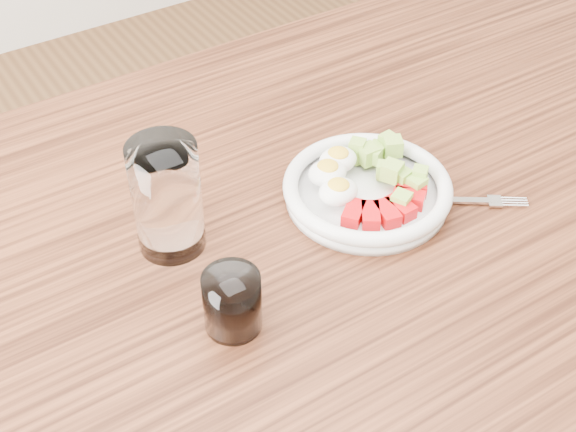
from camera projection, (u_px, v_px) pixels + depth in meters
name	position (u px, v px, depth m)	size (l,w,h in m)	color
dining_table	(299.00, 293.00, 1.04)	(1.50, 0.90, 0.77)	brown
bowl	(366.00, 187.00, 1.01)	(0.21, 0.21, 0.05)	white
fork	(434.00, 200.00, 1.01)	(0.16, 0.12, 0.01)	black
water_glass	(167.00, 197.00, 0.91)	(0.08, 0.08, 0.14)	white
coffee_glass	(232.00, 302.00, 0.84)	(0.06, 0.06, 0.07)	white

